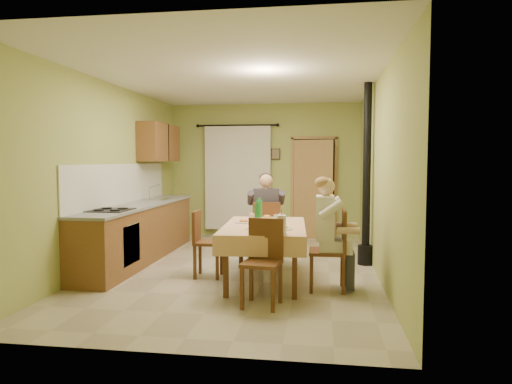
% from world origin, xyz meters
% --- Properties ---
extents(floor, '(4.00, 6.00, 0.01)m').
position_xyz_m(floor, '(0.00, 0.00, 0.00)').
color(floor, tan).
rests_on(floor, ground).
extents(room_shell, '(4.04, 6.04, 2.82)m').
position_xyz_m(room_shell, '(0.00, 0.00, 1.82)').
color(room_shell, '#A1AA57').
rests_on(room_shell, ground).
extents(kitchen_run, '(0.64, 3.64, 1.56)m').
position_xyz_m(kitchen_run, '(-1.71, 0.40, 0.48)').
color(kitchen_run, brown).
rests_on(kitchen_run, ground).
extents(upper_cabinets, '(0.35, 1.40, 0.70)m').
position_xyz_m(upper_cabinets, '(-1.82, 1.70, 1.95)').
color(upper_cabinets, brown).
rests_on(upper_cabinets, room_shell).
extents(curtain, '(1.70, 0.07, 2.22)m').
position_xyz_m(curtain, '(-0.55, 2.90, 1.26)').
color(curtain, black).
rests_on(curtain, ground).
extents(doorway, '(0.96, 0.24, 2.15)m').
position_xyz_m(doorway, '(1.04, 2.93, 1.05)').
color(doorway, black).
rests_on(doorway, ground).
extents(dining_table, '(1.19, 1.86, 0.76)m').
position_xyz_m(dining_table, '(0.46, -0.60, 0.38)').
color(dining_table, tan).
rests_on(dining_table, ground).
extents(tableware, '(0.83, 1.61, 0.33)m').
position_xyz_m(tableware, '(0.49, -0.71, 0.83)').
color(tableware, white).
rests_on(tableware, dining_table).
extents(chair_far, '(0.49, 0.49, 0.98)m').
position_xyz_m(chair_far, '(0.36, 0.44, 0.29)').
color(chair_far, '#552F17').
rests_on(chair_far, ground).
extents(chair_near, '(0.46, 0.46, 0.96)m').
position_xyz_m(chair_near, '(0.57, -1.64, 0.29)').
color(chair_near, '#552F17').
rests_on(chair_near, ground).
extents(chair_right, '(0.45, 0.45, 1.01)m').
position_xyz_m(chair_right, '(1.31, -0.89, 0.29)').
color(chair_right, '#552F17').
rests_on(chair_right, ground).
extents(chair_left, '(0.38, 0.38, 0.92)m').
position_xyz_m(chair_left, '(-0.35, -0.49, 0.29)').
color(chair_left, '#552F17').
rests_on(chair_left, ground).
extents(man_far, '(0.62, 0.52, 1.39)m').
position_xyz_m(man_far, '(0.36, 0.45, 0.88)').
color(man_far, '#38333D').
rests_on(man_far, chair_far).
extents(man_right, '(0.47, 0.58, 1.39)m').
position_xyz_m(man_right, '(1.29, -0.89, 0.88)').
color(man_right, silver).
rests_on(man_right, chair_right).
extents(stove_flue, '(0.24, 0.24, 2.80)m').
position_xyz_m(stove_flue, '(1.90, 0.60, 1.02)').
color(stove_flue, black).
rests_on(stove_flue, ground).
extents(picture_back, '(0.19, 0.03, 0.23)m').
position_xyz_m(picture_back, '(0.25, 2.97, 1.75)').
color(picture_back, black).
rests_on(picture_back, room_shell).
extents(picture_right, '(0.03, 0.31, 0.21)m').
position_xyz_m(picture_right, '(1.97, 1.20, 1.85)').
color(picture_right, brown).
rests_on(picture_right, room_shell).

